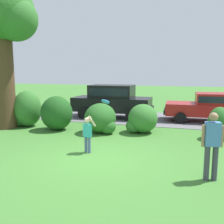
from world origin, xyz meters
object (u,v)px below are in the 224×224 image
object	(u,v)px
oak_tree_large	(2,21)
parked_suv	(112,99)
adult_onlooker	(212,143)
child_thrower	(88,132)
parked_sedan	(208,106)
frisbee	(105,102)

from	to	relation	value
oak_tree_large	parked_suv	world-z (taller)	oak_tree_large
oak_tree_large	adult_onlooker	distance (m)	10.57
parked_suv	adult_onlooker	size ratio (longest dim) A/B	2.71
parked_suv	child_thrower	bearing A→B (deg)	-79.88
parked_suv	adult_onlooker	xyz separation A→B (m)	(5.01, -7.79, -0.09)
oak_tree_large	parked_sedan	distance (m)	11.12
adult_onlooker	oak_tree_large	bearing A→B (deg)	157.61
adult_onlooker	frisbee	bearing A→B (deg)	156.02
parked_sedan	adult_onlooker	bearing A→B (deg)	-92.07
frisbee	adult_onlooker	distance (m)	3.67
parked_sedan	adult_onlooker	distance (m)	8.11
frisbee	oak_tree_large	bearing A→B (deg)	158.54
oak_tree_large	adult_onlooker	bearing A→B (deg)	-22.39
oak_tree_large	parked_suv	distance (m)	6.94
parked_sedan	adult_onlooker	size ratio (longest dim) A/B	2.58
adult_onlooker	parked_sedan	bearing A→B (deg)	87.93
parked_sedan	child_thrower	xyz separation A→B (m)	(-4.12, -6.93, -0.13)
frisbee	adult_onlooker	world-z (taller)	frisbee
child_thrower	adult_onlooker	distance (m)	4.02
parked_sedan	parked_suv	distance (m)	5.32
oak_tree_large	parked_sedan	size ratio (longest dim) A/B	1.52
frisbee	adult_onlooker	xyz separation A→B (m)	(3.29, -1.46, -0.75)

